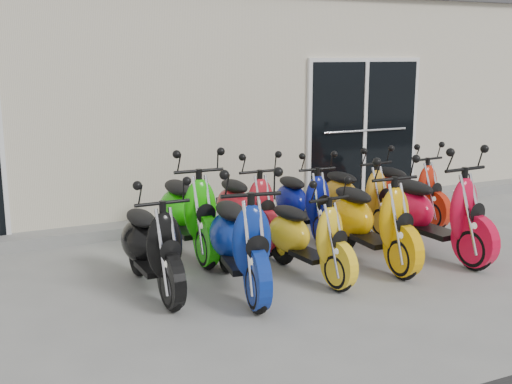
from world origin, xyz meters
The scene contains 15 objects.
ground centered at (0.00, 0.00, 0.00)m, with size 80.00×80.00×0.00m, color gray.
building centered at (0.00, 5.20, 1.60)m, with size 14.00×6.00×3.20m, color beige.
roof_cap centered at (0.00, 5.20, 3.28)m, with size 14.20×6.20×0.16m, color #3F3F42.
front_step centered at (0.00, 2.02, 0.07)m, with size 14.00×0.40×0.15m, color gray.
door_right centered at (2.60, 2.17, 1.26)m, with size 2.02×0.08×2.22m, color black.
scooter_front_black centered at (-1.51, -0.15, 0.62)m, with size 0.61×1.68×1.24m, color black, non-canonical shape.
scooter_front_blue centered at (-0.69, -0.49, 0.67)m, with size 0.66×1.82×1.34m, color navy, non-canonical shape.
scooter_front_orange_a centered at (0.13, -0.43, 0.58)m, with size 0.57×1.56×1.15m, color yellow, non-canonical shape.
scooter_front_orange_b centered at (1.01, -0.33, 0.66)m, with size 0.65×1.78×1.32m, color #ECA708, non-canonical shape.
scooter_front_red centered at (1.86, -0.40, 0.69)m, with size 0.68×1.87×1.38m, color red, non-canonical shape.
scooter_back_green centered at (-0.76, 0.89, 0.67)m, with size 0.66×1.82×1.34m, color #1DBE09, non-canonical shape.
scooter_back_red centered at (0.03, 0.96, 0.62)m, with size 0.61×1.68×1.24m, color #B41723, non-canonical shape.
scooter_back_blue centered at (0.88, 1.00, 0.59)m, with size 0.58×1.60×1.18m, color navy, non-canonical shape.
scooter_back_yellow centered at (1.71, 0.99, 0.60)m, with size 0.59×1.62×1.20m, color gold, non-canonical shape.
scooter_back_extra centered at (2.56, 0.99, 0.60)m, with size 0.59×1.62×1.20m, color red, non-canonical shape.
Camera 1 is at (-3.19, -6.18, 2.36)m, focal length 45.00 mm.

